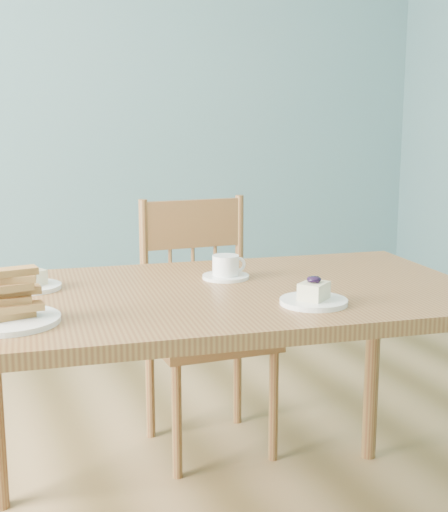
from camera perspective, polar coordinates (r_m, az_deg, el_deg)
The scene contains 7 objects.
room at distance 1.95m, azimuth -3.72°, elevation 14.97°, with size 5.01×5.01×2.71m.
dining_table at distance 1.98m, azimuth 0.02°, elevation -4.81°, with size 1.47×0.94×0.75m.
dining_chair at distance 2.62m, azimuth -1.50°, elevation -5.41°, with size 0.42×0.40×0.92m.
cheesecake_plate_near at distance 1.82m, azimuth 7.19°, elevation -3.27°, with size 0.17×0.17×0.07m.
cheesecake_plate_far at distance 2.03m, azimuth -15.15°, elevation -2.10°, with size 0.16×0.16×0.07m.
coffee_cup at distance 2.09m, azimuth 0.17°, elevation -1.02°, with size 0.14×0.14×0.07m.
biscotti_plate at distance 1.71m, azimuth -16.99°, elevation -3.78°, with size 0.24×0.24×0.13m.
Camera 1 is at (-0.60, -1.85, 1.22)m, focal length 50.00 mm.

